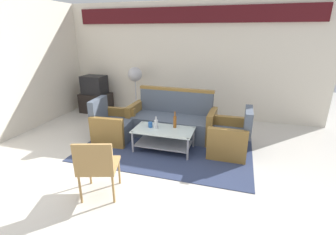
{
  "coord_description": "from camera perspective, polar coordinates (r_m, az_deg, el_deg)",
  "views": [
    {
      "loc": [
        1.24,
        -3.0,
        2.08
      ],
      "look_at": [
        0.08,
        0.88,
        0.65
      ],
      "focal_mm": 25.76,
      "sensor_mm": 36.0,
      "label": 1
    }
  ],
  "objects": [
    {
      "name": "bottle_clear",
      "position": [
        4.45,
        -2.84,
        -1.49
      ],
      "size": [
        0.07,
        0.07,
        0.22
      ],
      "color": "silver",
      "rests_on": "coffee_table"
    },
    {
      "name": "television",
      "position": [
        6.8,
        -17.01,
        7.43
      ],
      "size": [
        0.62,
        0.47,
        0.48
      ],
      "rotation": [
        0.0,
        0.0,
        3.1
      ],
      "color": "black",
      "rests_on": "tv_stand"
    },
    {
      "name": "armchair_left",
      "position": [
        4.99,
        -12.99,
        -2.15
      ],
      "size": [
        0.75,
        0.81,
        0.85
      ],
      "rotation": [
        0.0,
        0.0,
        -1.49
      ],
      "color": "#4C5666",
      "rests_on": "rug"
    },
    {
      "name": "armchair_right",
      "position": [
        4.48,
        14.48,
        -4.82
      ],
      "size": [
        0.71,
        0.77,
        0.85
      ],
      "rotation": [
        0.0,
        0.0,
        1.56
      ],
      "color": "#4C5666",
      "rests_on": "rug"
    },
    {
      "name": "cup",
      "position": [
        4.5,
        -4.21,
        -1.7
      ],
      "size": [
        0.08,
        0.08,
        0.1
      ],
      "primitive_type": "cylinder",
      "color": "#2659A5",
      "rests_on": "coffee_table"
    },
    {
      "name": "wall_back",
      "position": [
        6.21,
        5.09,
        13.8
      ],
      "size": [
        6.52,
        0.19,
        2.8
      ],
      "color": "silver",
      "rests_on": "ground"
    },
    {
      "name": "bottle_brown",
      "position": [
        4.46,
        1.64,
        -0.96
      ],
      "size": [
        0.06,
        0.06,
        0.31
      ],
      "color": "brown",
      "rests_on": "coffee_table"
    },
    {
      "name": "wicker_chair",
      "position": [
        3.26,
        -16.46,
        -10.56
      ],
      "size": [
        0.6,
        0.6,
        0.84
      ],
      "rotation": [
        0.0,
        0.0,
        0.3
      ],
      "color": "#AD844C",
      "rests_on": "ground"
    },
    {
      "name": "tv_stand",
      "position": [
        6.92,
        -16.62,
        3.38
      ],
      "size": [
        0.8,
        0.5,
        0.52
      ],
      "primitive_type": "cube",
      "color": "black",
      "rests_on": "ground"
    },
    {
      "name": "rug",
      "position": [
        4.65,
        -0.28,
        -7.05
      ],
      "size": [
        3.13,
        2.03,
        0.01
      ],
      "primitive_type": "cube",
      "color": "#2D3856",
      "rests_on": "ground"
    },
    {
      "name": "couch",
      "position": [
        5.09,
        0.97,
        -0.82
      ],
      "size": [
        1.82,
        0.8,
        0.96
      ],
      "rotation": [
        0.0,
        0.0,
        3.11
      ],
      "color": "#4C5666",
      "rests_on": "rug"
    },
    {
      "name": "ground_plane",
      "position": [
        3.86,
        -5.08,
        -13.31
      ],
      "size": [
        14.0,
        14.0,
        0.0
      ],
      "primitive_type": "plane",
      "color": "beige"
    },
    {
      "name": "pedestal_fan",
      "position": [
        6.24,
        -7.78,
        9.43
      ],
      "size": [
        0.36,
        0.36,
        1.27
      ],
      "color": "#2D2D33",
      "rests_on": "ground"
    },
    {
      "name": "coffee_table",
      "position": [
        4.46,
        -1.03,
        -4.52
      ],
      "size": [
        1.1,
        0.6,
        0.4
      ],
      "color": "silver",
      "rests_on": "rug"
    }
  ]
}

